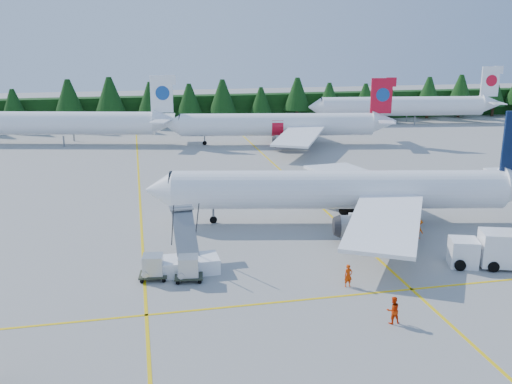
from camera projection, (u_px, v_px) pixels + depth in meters
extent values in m
plane|color=#A1A19C|center=(313.00, 266.00, 48.08)|extent=(320.00, 320.00, 0.00)
cube|color=yellow|center=(140.00, 208.00, 64.13)|extent=(0.25, 120.00, 0.01)
cube|color=yellow|center=(311.00, 197.00, 68.13)|extent=(0.25, 120.00, 0.01)
cube|color=yellow|center=(337.00, 297.00, 42.42)|extent=(80.00, 0.25, 0.01)
cube|color=black|center=(200.00, 109.00, 124.56)|extent=(220.00, 4.00, 6.00)
cylinder|color=white|center=(338.00, 190.00, 58.08)|extent=(33.67, 10.50, 3.95)
cone|color=white|center=(160.00, 190.00, 57.91)|extent=(3.49, 4.42, 3.95)
cube|color=white|center=(352.00, 175.00, 66.35)|extent=(7.58, 15.38, 1.12)
cylinder|color=gray|center=(338.00, 193.00, 64.14)|extent=(3.70, 2.69, 2.07)
cube|color=white|center=(385.00, 221.00, 50.19)|extent=(12.42, 15.80, 1.12)
cylinder|color=gray|center=(357.00, 226.00, 53.11)|extent=(3.70, 2.69, 2.07)
cylinder|color=gray|center=(213.00, 215.00, 58.69)|extent=(0.24, 0.24, 1.68)
cylinder|color=white|center=(277.00, 125.00, 99.79)|extent=(33.63, 9.56, 3.94)
cone|color=white|center=(173.00, 125.00, 99.12)|extent=(3.38, 4.35, 3.94)
cube|color=red|center=(381.00, 96.00, 99.15)|extent=(3.74, 0.97, 6.10)
cube|color=white|center=(289.00, 121.00, 108.11)|extent=(7.95, 15.45, 1.12)
cylinder|color=gray|center=(280.00, 130.00, 105.85)|extent=(3.65, 2.60, 2.07)
cube|color=white|center=(299.00, 136.00, 92.01)|extent=(12.10, 15.81, 1.12)
cylinder|color=gray|center=(285.00, 141.00, 94.86)|extent=(3.65, 2.60, 2.07)
cylinder|color=gray|center=(205.00, 140.00, 100.05)|extent=(0.24, 0.24, 1.67)
cylinder|color=white|center=(56.00, 123.00, 100.44)|extent=(34.78, 11.79, 4.09)
cube|color=white|center=(162.00, 94.00, 98.75)|extent=(3.86, 1.22, 6.34)
cylinder|color=white|center=(402.00, 106.00, 123.49)|extent=(35.43, 8.87, 4.14)
cone|color=white|center=(315.00, 107.00, 122.15)|extent=(3.43, 4.50, 4.14)
cube|color=white|center=(490.00, 81.00, 123.46)|extent=(3.95, 0.89, 6.42)
cylinder|color=gray|center=(341.00, 120.00, 123.33)|extent=(0.25, 0.25, 1.66)
cube|color=white|center=(189.00, 265.00, 46.65)|extent=(4.86, 2.67, 1.25)
cube|color=gray|center=(185.00, 233.00, 48.25)|extent=(1.98, 4.60, 3.38)
cube|color=gray|center=(181.00, 208.00, 49.96)|extent=(2.09, 1.44, 0.14)
cube|color=white|center=(463.00, 252.00, 47.86)|extent=(2.79, 2.79, 2.32)
cube|color=black|center=(464.00, 246.00, 47.72)|extent=(2.45, 2.58, 0.99)
cube|color=white|center=(505.00, 248.00, 47.37)|extent=(4.54, 3.56, 2.87)
cube|color=#333728|center=(153.00, 274.00, 45.33)|extent=(2.40, 1.97, 0.14)
cube|color=silver|center=(153.00, 265.00, 45.10)|extent=(1.73, 1.69, 1.56)
cube|color=#333728|center=(189.00, 276.00, 45.09)|extent=(2.40, 1.97, 0.14)
cube|color=silver|center=(188.00, 266.00, 44.86)|extent=(1.73, 1.69, 1.56)
imported|color=#D53704|center=(348.00, 276.00, 43.87)|extent=(0.68, 0.47, 1.81)
imported|color=#F13305|center=(393.00, 310.00, 38.28)|extent=(0.98, 0.79, 1.94)
imported|color=#EE5705|center=(419.00, 229.00, 54.35)|extent=(0.56, 0.79, 1.85)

